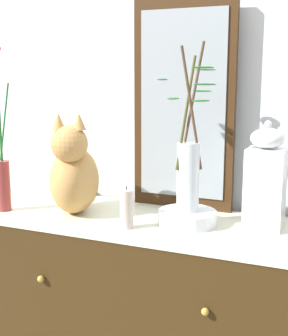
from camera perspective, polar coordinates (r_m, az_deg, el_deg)
wall_back at (r=1.89m, az=3.49°, el=8.85°), size 4.40×0.08×2.60m
sideboard at (r=1.87m, az=-0.00°, el=-18.85°), size 1.32×0.44×0.87m
mirror_leaning at (r=1.78m, az=4.71°, el=7.46°), size 0.39×0.03×0.77m
cat_sitting at (r=1.75m, az=-8.37°, el=-0.67°), size 0.26×0.47×0.37m
vase_slim_green at (r=1.83m, az=-16.50°, el=-0.27°), size 0.07×0.05×0.61m
bowl_porcelain at (r=1.63m, az=5.18°, el=-5.91°), size 0.20×0.20×0.05m
vase_glass_clear at (r=1.59m, az=5.32°, el=0.15°), size 0.24×0.20×0.55m
jar_lidded_porcelain at (r=1.61m, az=14.28°, el=-1.40°), size 0.12×0.12×0.35m
candle_pillar at (r=1.57m, az=-2.07°, el=-4.93°), size 0.04×0.04×0.14m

